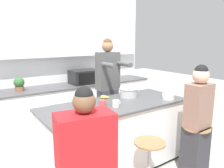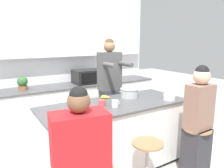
% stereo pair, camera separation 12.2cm
% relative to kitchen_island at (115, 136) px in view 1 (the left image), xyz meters
% --- Properties ---
extents(ground_plane, '(16.00, 16.00, 0.00)m').
position_rel_kitchen_island_xyz_m(ground_plane, '(0.00, 0.00, -0.47)').
color(ground_plane, '#B2ADA3').
extents(wall_back, '(3.84, 0.22, 2.70)m').
position_rel_kitchen_island_xyz_m(wall_back, '(0.00, 1.85, 1.07)').
color(wall_back, white).
rests_on(wall_back, ground_plane).
extents(back_counter, '(3.56, 0.63, 0.93)m').
position_rel_kitchen_island_xyz_m(back_counter, '(0.00, 1.55, -0.01)').
color(back_counter, white).
rests_on(back_counter, ground_plane).
extents(kitchen_island, '(2.01, 0.81, 0.94)m').
position_rel_kitchen_island_xyz_m(kitchen_island, '(0.00, 0.00, 0.00)').
color(kitchen_island, black).
rests_on(kitchen_island, ground_plane).
extents(bar_stool_center, '(0.38, 0.38, 0.65)m').
position_rel_kitchen_island_xyz_m(bar_stool_center, '(0.00, -0.66, -0.13)').
color(bar_stool_center, '#997047').
rests_on(bar_stool_center, ground_plane).
extents(bar_stool_rightmost, '(0.38, 0.38, 0.65)m').
position_rel_kitchen_island_xyz_m(bar_stool_rightmost, '(0.80, -0.70, -0.13)').
color(bar_stool_rightmost, '#997047').
rests_on(bar_stool_rightmost, ground_plane).
extents(person_cooking, '(0.39, 0.58, 1.79)m').
position_rel_kitchen_island_xyz_m(person_cooking, '(0.33, 0.68, 0.43)').
color(person_cooking, '#383842').
rests_on(person_cooking, ground_plane).
extents(person_wrapped_blanket, '(0.54, 0.37, 1.39)m').
position_rel_kitchen_island_xyz_m(person_wrapped_blanket, '(-0.82, -0.70, 0.18)').
color(person_wrapped_blanket, red).
rests_on(person_wrapped_blanket, ground_plane).
extents(person_seated_near, '(0.34, 0.27, 1.47)m').
position_rel_kitchen_island_xyz_m(person_seated_near, '(0.81, -0.70, 0.22)').
color(person_seated_near, '#333338').
rests_on(person_seated_near, ground_plane).
extents(cooking_pot, '(0.36, 0.27, 0.13)m').
position_rel_kitchen_island_xyz_m(cooking_pot, '(0.36, 0.17, 0.53)').
color(cooking_pot, '#B7BABC').
rests_on(cooking_pot, kitchen_island).
extents(fruit_bowl, '(0.17, 0.17, 0.07)m').
position_rel_kitchen_island_xyz_m(fruit_bowl, '(0.75, -0.25, 0.50)').
color(fruit_bowl, white).
rests_on(fruit_bowl, kitchen_island).
extents(coffee_cup_near, '(0.12, 0.09, 0.09)m').
position_rel_kitchen_island_xyz_m(coffee_cup_near, '(-0.09, -0.13, 0.51)').
color(coffee_cup_near, white).
rests_on(coffee_cup_near, kitchen_island).
extents(coffee_cup_far, '(0.12, 0.09, 0.08)m').
position_rel_kitchen_island_xyz_m(coffee_cup_far, '(-0.21, -0.00, 0.50)').
color(coffee_cup_far, '#DB4C51').
rests_on(coffee_cup_far, kitchen_island).
extents(banana_bunch, '(0.17, 0.12, 0.06)m').
position_rel_kitchen_island_xyz_m(banana_bunch, '(-0.01, 0.28, 0.49)').
color(banana_bunch, yellow).
rests_on(banana_bunch, kitchen_island).
extents(juice_carton, '(0.07, 0.07, 0.18)m').
position_rel_kitchen_island_xyz_m(juice_carton, '(-0.54, 0.01, 0.55)').
color(juice_carton, '#38844C').
rests_on(juice_carton, kitchen_island).
extents(microwave, '(0.54, 0.40, 0.27)m').
position_rel_kitchen_island_xyz_m(microwave, '(0.33, 1.52, 0.59)').
color(microwave, black).
rests_on(microwave, back_counter).
extents(potted_plant, '(0.17, 0.17, 0.24)m').
position_rel_kitchen_island_xyz_m(potted_plant, '(-0.88, 1.55, 0.57)').
color(potted_plant, '#93563D').
rests_on(potted_plant, back_counter).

